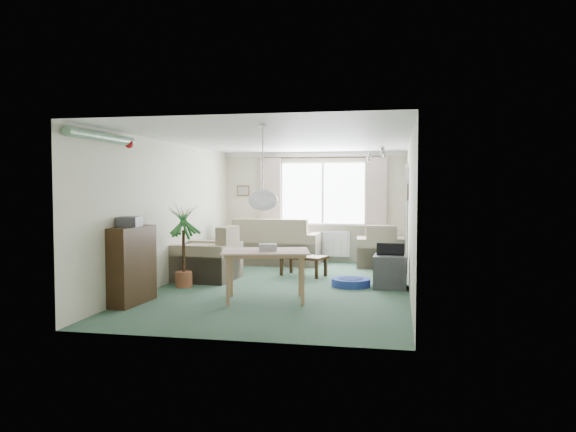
% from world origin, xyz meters
% --- Properties ---
extents(ground, '(6.50, 6.50, 0.00)m').
position_xyz_m(ground, '(0.00, 0.00, 0.00)').
color(ground, '#30513E').
extents(window, '(1.80, 0.03, 1.30)m').
position_xyz_m(window, '(0.20, 3.23, 1.50)').
color(window, white).
extents(curtain_rod, '(2.60, 0.03, 0.03)m').
position_xyz_m(curtain_rod, '(0.20, 3.15, 2.27)').
color(curtain_rod, black).
extents(curtain_left, '(0.45, 0.08, 2.00)m').
position_xyz_m(curtain_left, '(-0.95, 3.13, 1.27)').
color(curtain_left, beige).
extents(curtain_right, '(0.45, 0.08, 2.00)m').
position_xyz_m(curtain_right, '(1.35, 3.13, 1.27)').
color(curtain_right, beige).
extents(radiator, '(1.20, 0.10, 0.55)m').
position_xyz_m(radiator, '(0.20, 3.19, 0.40)').
color(radiator, white).
extents(doorway, '(0.03, 0.95, 2.00)m').
position_xyz_m(doorway, '(1.99, 2.20, 1.00)').
color(doorway, black).
extents(pendant_lamp, '(0.36, 0.36, 0.36)m').
position_xyz_m(pendant_lamp, '(0.20, -2.30, 1.48)').
color(pendant_lamp, white).
extents(tinsel_garland, '(1.60, 1.60, 0.12)m').
position_xyz_m(tinsel_garland, '(-1.92, -2.30, 2.28)').
color(tinsel_garland, '#196626').
extents(bauble_cluster_a, '(0.20, 0.20, 0.20)m').
position_xyz_m(bauble_cluster_a, '(1.30, 0.90, 2.22)').
color(bauble_cluster_a, silver).
extents(bauble_cluster_b, '(0.20, 0.20, 0.20)m').
position_xyz_m(bauble_cluster_b, '(1.60, -0.30, 2.22)').
color(bauble_cluster_b, silver).
extents(wall_picture_back, '(0.28, 0.03, 0.22)m').
position_xyz_m(wall_picture_back, '(-1.60, 3.23, 1.55)').
color(wall_picture_back, brown).
extents(wall_picture_right, '(0.03, 0.24, 0.30)m').
position_xyz_m(wall_picture_right, '(1.98, 1.20, 1.55)').
color(wall_picture_right, brown).
extents(sofa, '(1.96, 1.06, 0.97)m').
position_xyz_m(sofa, '(-0.78, 2.75, 0.48)').
color(sofa, beige).
rests_on(sofa, ground).
extents(armchair_corner, '(1.02, 0.97, 0.87)m').
position_xyz_m(armchair_corner, '(1.48, 2.73, 0.43)').
color(armchair_corner, beige).
rests_on(armchair_corner, ground).
extents(armchair_left, '(1.08, 1.13, 0.95)m').
position_xyz_m(armchair_left, '(-1.50, 0.45, 0.47)').
color(armchair_left, '#B6AD89').
rests_on(armchair_left, ground).
extents(coffee_table, '(0.93, 0.71, 0.37)m').
position_xyz_m(coffee_table, '(0.11, 1.20, 0.19)').
color(coffee_table, black).
rests_on(coffee_table, ground).
extents(photo_frame, '(0.12, 0.06, 0.16)m').
position_xyz_m(photo_frame, '(0.10, 1.15, 0.45)').
color(photo_frame, brown).
rests_on(photo_frame, coffee_table).
extents(bookshelf, '(0.36, 0.91, 1.09)m').
position_xyz_m(bookshelf, '(-1.84, -1.70, 0.54)').
color(bookshelf, black).
rests_on(bookshelf, ground).
extents(hifi_box, '(0.33, 0.39, 0.14)m').
position_xyz_m(hifi_box, '(-1.86, -1.70, 1.16)').
color(hifi_box, '#3F3F45').
rests_on(hifi_box, bookshelf).
extents(houseplant, '(0.77, 0.77, 1.36)m').
position_xyz_m(houseplant, '(-1.62, -0.31, 0.68)').
color(houseplant, '#205D26').
rests_on(houseplant, ground).
extents(dining_table, '(1.27, 0.99, 0.71)m').
position_xyz_m(dining_table, '(-0.05, -1.13, 0.35)').
color(dining_table, tan).
rests_on(dining_table, ground).
extents(gift_box, '(0.29, 0.25, 0.12)m').
position_xyz_m(gift_box, '(-0.00, -1.18, 0.77)').
color(gift_box, '#AFAEB8').
rests_on(gift_box, dining_table).
extents(tv_cube, '(0.54, 0.59, 0.53)m').
position_xyz_m(tv_cube, '(1.70, 0.28, 0.26)').
color(tv_cube, '#323237').
rests_on(tv_cube, ground).
extents(pet_bed, '(0.81, 0.81, 0.13)m').
position_xyz_m(pet_bed, '(1.06, 0.28, 0.06)').
color(pet_bed, '#213298').
rests_on(pet_bed, ground).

